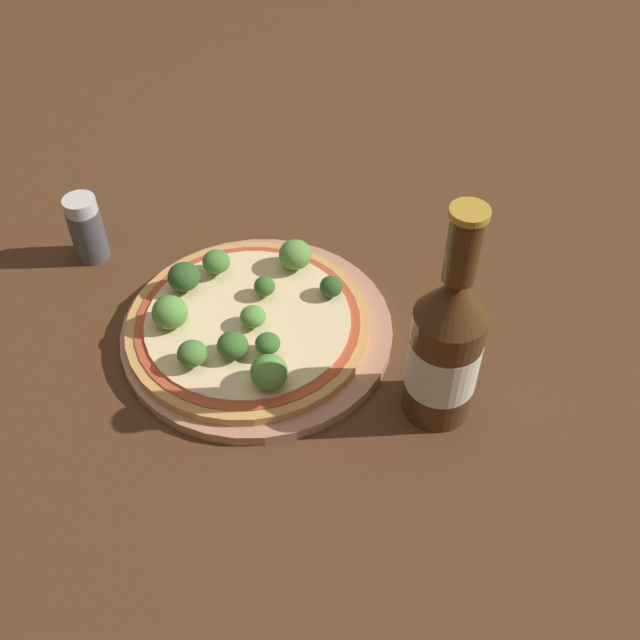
# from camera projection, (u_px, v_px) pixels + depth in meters

# --- Properties ---
(ground_plane) EXTENTS (3.00, 3.00, 0.00)m
(ground_plane) POSITION_uv_depth(u_px,v_px,m) (245.00, 330.00, 0.78)
(ground_plane) COLOR #4C2D19
(plate) EXTENTS (0.28, 0.28, 0.01)m
(plate) POSITION_uv_depth(u_px,v_px,m) (257.00, 330.00, 0.77)
(plate) COLOR tan
(plate) RESTS_ON ground_plane
(pizza) EXTENTS (0.25, 0.25, 0.01)m
(pizza) POSITION_uv_depth(u_px,v_px,m) (248.00, 323.00, 0.76)
(pizza) COLOR tan
(pizza) RESTS_ON plate
(broccoli_floret_0) EXTENTS (0.03, 0.03, 0.02)m
(broccoli_floret_0) POSITION_uv_depth(u_px,v_px,m) (253.00, 317.00, 0.74)
(broccoli_floret_0) COLOR #7A9E5B
(broccoli_floret_0) RESTS_ON pizza
(broccoli_floret_1) EXTENTS (0.04, 0.04, 0.03)m
(broccoli_floret_1) POSITION_uv_depth(u_px,v_px,m) (170.00, 312.00, 0.74)
(broccoli_floret_1) COLOR #7A9E5B
(broccoli_floret_1) RESTS_ON pizza
(broccoli_floret_2) EXTENTS (0.03, 0.03, 0.03)m
(broccoli_floret_2) POSITION_uv_depth(u_px,v_px,m) (184.00, 277.00, 0.77)
(broccoli_floret_2) COLOR #7A9E5B
(broccoli_floret_2) RESTS_ON pizza
(broccoli_floret_3) EXTENTS (0.02, 0.02, 0.02)m
(broccoli_floret_3) POSITION_uv_depth(u_px,v_px,m) (265.00, 286.00, 0.77)
(broccoli_floret_3) COLOR #7A9E5B
(broccoli_floret_3) RESTS_ON pizza
(broccoli_floret_4) EXTENTS (0.03, 0.03, 0.03)m
(broccoli_floret_4) POSITION_uv_depth(u_px,v_px,m) (192.00, 354.00, 0.70)
(broccoli_floret_4) COLOR #7A9E5B
(broccoli_floret_4) RESTS_ON pizza
(broccoli_floret_5) EXTENTS (0.03, 0.03, 0.03)m
(broccoli_floret_5) POSITION_uv_depth(u_px,v_px,m) (231.00, 345.00, 0.71)
(broccoli_floret_5) COLOR #7A9E5B
(broccoli_floret_5) RESTS_ON pizza
(broccoli_floret_6) EXTENTS (0.02, 0.02, 0.02)m
(broccoli_floret_6) POSITION_uv_depth(u_px,v_px,m) (331.00, 287.00, 0.77)
(broccoli_floret_6) COLOR #7A9E5B
(broccoli_floret_6) RESTS_ON pizza
(broccoli_floret_7) EXTENTS (0.04, 0.04, 0.03)m
(broccoli_floret_7) POSITION_uv_depth(u_px,v_px,m) (269.00, 372.00, 0.69)
(broccoli_floret_7) COLOR #7A9E5B
(broccoli_floret_7) RESTS_ON pizza
(broccoli_floret_8) EXTENTS (0.02, 0.02, 0.02)m
(broccoli_floret_8) POSITION_uv_depth(u_px,v_px,m) (268.00, 344.00, 0.71)
(broccoli_floret_8) COLOR #7A9E5B
(broccoli_floret_8) RESTS_ON pizza
(broccoli_floret_9) EXTENTS (0.03, 0.03, 0.03)m
(broccoli_floret_9) POSITION_uv_depth(u_px,v_px,m) (216.00, 262.00, 0.79)
(broccoli_floret_9) COLOR #7A9E5B
(broccoli_floret_9) RESTS_ON pizza
(broccoli_floret_10) EXTENTS (0.04, 0.04, 0.03)m
(broccoli_floret_10) POSITION_uv_depth(u_px,v_px,m) (295.00, 255.00, 0.80)
(broccoli_floret_10) COLOR #7A9E5B
(broccoli_floret_10) RESTS_ON pizza
(beer_bottle) EXTENTS (0.06, 0.06, 0.23)m
(beer_bottle) POSITION_uv_depth(u_px,v_px,m) (446.00, 346.00, 0.65)
(beer_bottle) COLOR #472814
(beer_bottle) RESTS_ON ground_plane
(pepper_shaker) EXTENTS (0.04, 0.04, 0.08)m
(pepper_shaker) POSITION_uv_depth(u_px,v_px,m) (87.00, 229.00, 0.83)
(pepper_shaker) COLOR #4C4C51
(pepper_shaker) RESTS_ON ground_plane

